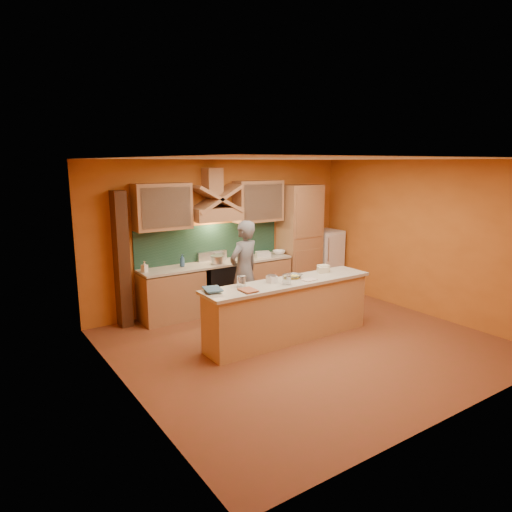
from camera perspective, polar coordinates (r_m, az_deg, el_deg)
floor at (r=7.23m, az=6.16°, el=-10.79°), size 5.50×5.00×0.01m
ceiling at (r=6.68m, az=6.69°, el=12.00°), size 5.50×5.00×0.01m
wall_back at (r=8.84m, az=-4.10°, el=2.84°), size 5.50×0.02×2.80m
wall_front at (r=5.23m, az=24.43°, el=-4.39°), size 5.50×0.02×2.80m
wall_left at (r=5.50m, az=-16.09°, el=-3.03°), size 0.02×5.00×2.80m
wall_right at (r=8.83m, az=20.20°, el=2.13°), size 0.02×5.00×2.80m
base_cabinet_left at (r=8.25m, az=-10.53°, el=-4.89°), size 1.10×0.60×0.86m
base_cabinet_right at (r=9.13m, az=0.48°, el=-3.08°), size 1.10×0.60×0.86m
counter_top at (r=8.53m, az=-4.79°, el=-0.91°), size 3.00×0.62×0.04m
stove at (r=8.64m, az=-4.74°, el=-3.83°), size 0.60×0.58×0.90m
backsplash at (r=8.71m, az=-5.75°, el=1.67°), size 3.00×0.03×0.70m
range_hood at (r=8.43m, az=-5.07°, el=5.27°), size 0.92×0.50×0.24m
hood_chimney at (r=8.47m, az=-5.47°, el=9.23°), size 0.30×0.30×0.50m
upper_cabinet_left at (r=8.05m, az=-11.63°, el=6.06°), size 1.00×0.35×0.80m
upper_cabinet_right at (r=8.99m, az=0.30°, el=6.86°), size 1.00×0.35×0.80m
pantry_column at (r=9.57m, az=5.44°, el=1.96°), size 0.80×0.60×2.30m
fridge at (r=10.14m, az=8.67°, el=-0.44°), size 0.58×0.60×1.30m
trim_column_left at (r=7.94m, az=-16.45°, el=-0.45°), size 0.20×0.30×2.30m
island_body at (r=7.23m, az=4.09°, el=-7.01°), size 2.80×0.55×0.88m
island_top at (r=7.09m, az=4.14°, el=-3.33°), size 2.90×0.62×0.05m
person at (r=7.98m, az=-1.51°, el=-1.87°), size 0.74×0.58×1.77m
pot_large at (r=8.36m, az=-4.84°, el=-0.61°), size 0.28×0.28×0.16m
pot_small at (r=8.70m, az=-4.64°, el=-0.22°), size 0.28×0.28×0.13m
soap_bottle_a at (r=7.94m, az=-13.76°, el=-1.31°), size 0.11×0.12×0.19m
soap_bottle_b at (r=8.22m, az=-9.21°, el=-0.55°), size 0.12×0.12×0.23m
bowl_back at (r=9.25m, az=2.89°, el=0.47°), size 0.29×0.29×0.08m
dish_rack at (r=9.00m, az=0.88°, el=0.24°), size 0.33×0.30×0.10m
book_lower at (r=6.47m, az=-1.77°, el=-4.45°), size 0.22×0.29×0.03m
book_upper at (r=6.49m, az=-6.46°, el=-4.25°), size 0.31×0.37×0.02m
jar_large at (r=6.73m, az=-1.85°, el=-3.20°), size 0.17×0.17×0.16m
jar_small at (r=6.87m, az=3.86°, el=-2.94°), size 0.17×0.17×0.15m
kitchen_scale at (r=6.97m, az=1.97°, el=-2.92°), size 0.14×0.14×0.11m
mixing_bowl at (r=7.27m, az=4.75°, el=-2.53°), size 0.29×0.29×0.06m
cloth at (r=7.17m, az=6.65°, el=-2.96°), size 0.23×0.18×0.01m
grocery_bag_a at (r=7.74m, az=8.41°, el=-1.53°), size 0.20×0.18×0.11m
grocery_bag_b at (r=7.67m, az=8.36°, el=-1.72°), size 0.20×0.18×0.10m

